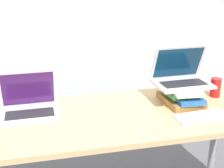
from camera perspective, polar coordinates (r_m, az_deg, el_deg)
desk at (r=1.80m, az=0.63°, el=-7.52°), size 1.79×0.69×0.71m
laptop_left at (r=1.81m, az=-14.89°, el=-3.81°), size 0.33×0.24×0.24m
book_stack at (r=1.93m, az=12.64°, el=-2.06°), size 0.22×0.30×0.11m
laptop_on_books at (r=1.93m, az=12.49°, el=1.33°), size 0.34×0.24×0.23m
wireless_keyboard at (r=1.79m, az=16.01°, el=-5.72°), size 0.31×0.14×0.01m
soda_can at (r=2.10m, az=18.40°, el=-0.60°), size 0.07×0.07×0.12m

